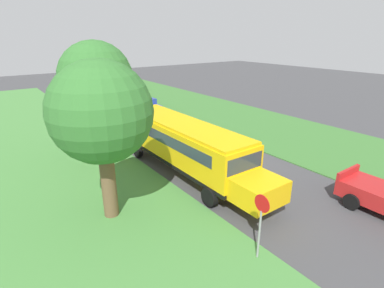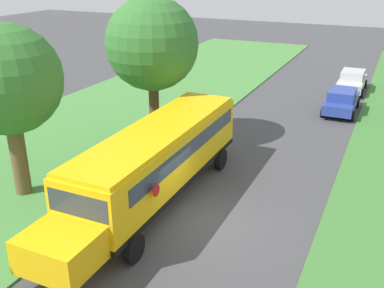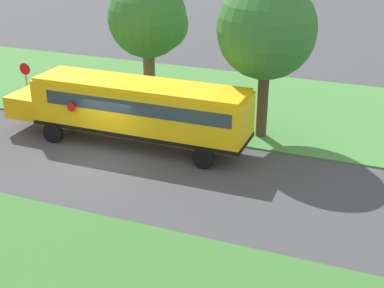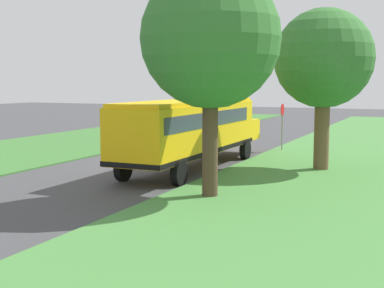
{
  "view_description": "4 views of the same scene",
  "coord_description": "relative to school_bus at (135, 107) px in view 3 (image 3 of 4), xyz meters",
  "views": [
    {
      "loc": [
        -12.04,
        -13.12,
        8.03
      ],
      "look_at": [
        -1.55,
        1.32,
        1.5
      ],
      "focal_mm": 28.0,
      "sensor_mm": 36.0,
      "label": 1
    },
    {
      "loc": [
        5.71,
        -13.59,
        9.31
      ],
      "look_at": [
        -2.23,
        3.65,
        1.51
      ],
      "focal_mm": 42.0,
      "sensor_mm": 36.0,
      "label": 2
    },
    {
      "loc": [
        18.76,
        12.02,
        10.63
      ],
      "look_at": [
        -1.06,
        4.24,
        1.16
      ],
      "focal_mm": 50.0,
      "sensor_mm": 36.0,
      "label": 3
    },
    {
      "loc": [
        -12.51,
        22.9,
        3.96
      ],
      "look_at": [
        -2.68,
        1.22,
        1.2
      ],
      "focal_mm": 50.0,
      "sensor_mm": 36.0,
      "label": 4
    }
  ],
  "objects": [
    {
      "name": "stop_sign",
      "position": [
        -2.12,
        -7.88,
        -0.19
      ],
      "size": [
        0.08,
        0.68,
        2.74
      ],
      "color": "gray",
      "rests_on": "ground"
    },
    {
      "name": "oak_tree_beside_bus",
      "position": [
        -5.55,
        -1.7,
        2.97
      ],
      "size": [
        4.38,
        4.45,
        7.2
      ],
      "color": "brown",
      "rests_on": "ground"
    },
    {
      "name": "grass_verge",
      "position": [
        -7.52,
        -0.76,
        -1.88
      ],
      "size": [
        12.0,
        80.0,
        0.08
      ],
      "primitive_type": "cube",
      "color": "#47843D",
      "rests_on": "ground"
    },
    {
      "name": "oak_tree_roadside_mid",
      "position": [
        -3.14,
        5.43,
        3.58
      ],
      "size": [
        4.71,
        4.71,
        7.78
      ],
      "color": "#4C3826",
      "rests_on": "ground"
    },
    {
      "name": "ground_plane",
      "position": [
        2.48,
        -0.76,
        -1.92
      ],
      "size": [
        120.0,
        120.0,
        0.0
      ],
      "primitive_type": "plane",
      "color": "#424244"
    },
    {
      "name": "school_bus",
      "position": [
        0.0,
        0.0,
        0.0
      ],
      "size": [
        2.85,
        12.42,
        3.16
      ],
      "color": "yellow",
      "rests_on": "ground"
    }
  ]
}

